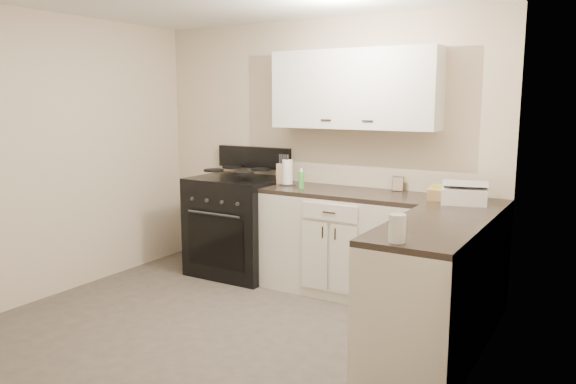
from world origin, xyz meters
The scene contains 19 objects.
floor centered at (0.00, 0.00, 0.00)m, with size 3.60×3.60×0.00m, color #473F38.
wall_back centered at (0.00, 1.80, 1.25)m, with size 3.60×3.60×0.00m, color beige.
wall_right centered at (1.80, 0.00, 1.25)m, with size 3.60×3.60×0.00m, color beige.
wall_left centered at (-1.80, 0.00, 1.25)m, with size 3.60×3.60×0.00m, color beige.
base_cabinets_back centered at (0.43, 1.50, 0.45)m, with size 1.55×0.60×0.90m, color silver.
base_cabinets_right centered at (1.50, 0.85, 0.45)m, with size 0.60×1.90×0.90m, color silver.
countertop_back centered at (0.43, 1.50, 0.92)m, with size 1.55×0.60×0.04m, color black.
countertop_right centered at (1.50, 0.85, 0.92)m, with size 0.60×1.90×0.04m, color black.
upper_cabinets centered at (0.43, 1.65, 1.84)m, with size 1.55×0.30×0.70m, color silver.
stove centered at (-0.75, 1.48, 0.46)m, with size 0.86×0.74×1.05m, color black.
knife_block centered at (-0.27, 1.55, 1.04)m, with size 0.09×0.08×0.20m, color tan.
paper_towel centered at (-0.21, 1.55, 1.06)m, with size 0.10×0.10×0.24m, color white.
soap_bottle centered at (0.02, 1.42, 1.02)m, with size 0.05×0.05×0.16m, color green.
picture_frame centered at (0.83, 1.74, 1.01)m, with size 0.11×0.01×0.13m, color black.
wicker_basket centered at (1.31, 1.50, 0.99)m, with size 0.27×0.18×0.09m, color tan.
countertop_grill centered at (1.48, 1.45, 1.00)m, with size 0.34×0.32×0.12m, color white.
glass_jar centered at (1.45, 0.00, 1.02)m, with size 0.10×0.10×0.16m, color silver.
oven_mitt_near centered at (1.18, 0.15, 0.48)m, with size 0.02×0.15×0.26m, color black.
oven_mitt_far centered at (1.18, 0.42, 0.51)m, with size 0.02×0.15×0.26m, color black.
Camera 1 is at (2.53, -3.02, 1.76)m, focal length 35.00 mm.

